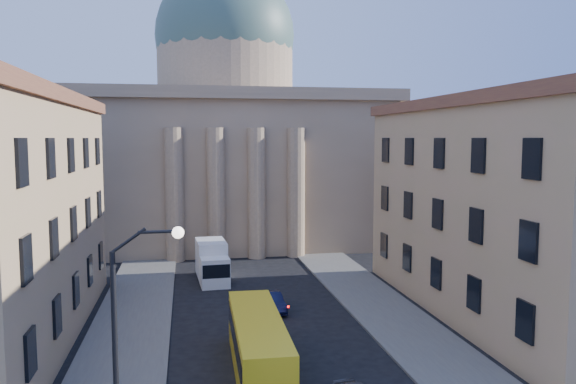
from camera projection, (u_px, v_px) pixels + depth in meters
name	position (u px, v px, depth m)	size (l,w,h in m)	color
sidewalk_left	(121.00, 360.00, 30.18)	(5.00, 60.00, 0.15)	#55524D
sidewalk_right	(418.00, 340.00, 33.22)	(5.00, 60.00, 0.15)	#55524D
church	(227.00, 139.00, 67.26)	(68.02, 28.76, 36.60)	#8F7658
building_right	(515.00, 206.00, 37.95)	(11.60, 26.60, 14.70)	tan
street_lamp	(130.00, 325.00, 20.16)	(2.62, 0.44, 8.83)	black
car_right_distant	(272.00, 302.00, 39.02)	(1.34, 3.83, 1.26)	black
city_bus	(258.00, 344.00, 28.40)	(2.62, 10.45, 2.93)	gold
box_truck	(212.00, 263.00, 47.17)	(2.68, 6.08, 3.27)	silver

